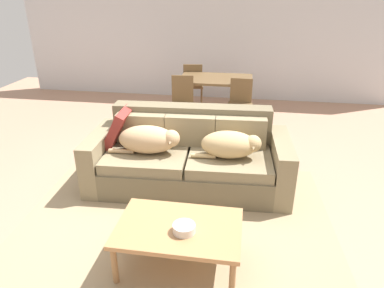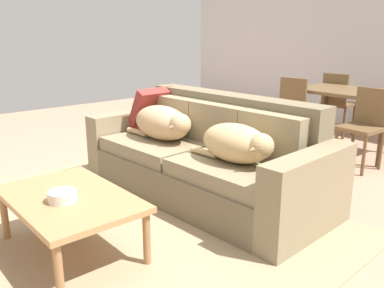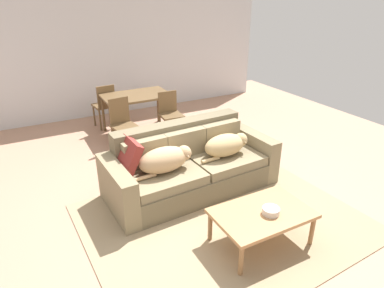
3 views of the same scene
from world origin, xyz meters
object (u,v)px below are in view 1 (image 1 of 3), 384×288
at_px(coffee_table, 179,230).
at_px(dining_chair_far_left, 193,83).
at_px(couch, 189,158).
at_px(dog_on_right_cushion, 231,145).
at_px(bowl_on_coffee_table, 184,228).
at_px(dining_chair_near_right, 240,103).
at_px(dog_on_left_cushion, 149,139).
at_px(dining_chair_near_left, 182,101).
at_px(dining_table, 216,82).
at_px(throw_pillow_by_left_arm, 118,127).

height_order(coffee_table, dining_chair_far_left, dining_chair_far_left).
bearing_deg(couch, coffee_table, -86.81).
distance_m(dog_on_right_cushion, dining_chair_far_left, 3.18).
xyz_separation_m(bowl_on_coffee_table, dining_chair_near_right, (0.33, 3.29, 0.05)).
relative_size(dog_on_left_cushion, dog_on_right_cushion, 1.07).
relative_size(bowl_on_coffee_table, dining_chair_near_right, 0.21).
relative_size(couch, dining_chair_near_left, 2.63).
xyz_separation_m(dog_on_right_cushion, dining_chair_near_right, (0.04, 1.97, -0.12)).
height_order(dog_on_right_cushion, dining_chair_far_left, dining_chair_far_left).
height_order(dog_on_left_cushion, dining_chair_near_left, dining_chair_near_left).
xyz_separation_m(couch, dining_chair_near_left, (-0.41, 1.74, 0.16)).
distance_m(dining_table, dining_chair_near_left, 0.81).
bearing_deg(throw_pillow_by_left_arm, dining_chair_near_right, 51.93).
height_order(couch, dining_chair_near_right, couch).
bearing_deg(coffee_table, dining_chair_near_left, 100.08).
distance_m(dining_table, dining_chair_far_left, 0.76).
bearing_deg(throw_pillow_by_left_arm, coffee_table, -54.10).
height_order(throw_pillow_by_left_arm, dining_chair_near_right, throw_pillow_by_left_arm).
bearing_deg(couch, dining_chair_far_left, 95.27).
xyz_separation_m(couch, dining_chair_near_right, (0.54, 1.82, 0.16)).
bearing_deg(couch, dog_on_left_cushion, -160.81).
bearing_deg(dog_on_left_cushion, dining_chair_far_left, 86.74).
height_order(coffee_table, dining_chair_near_right, dining_chair_near_right).
distance_m(couch, dining_table, 2.37).
relative_size(throw_pillow_by_left_arm, dining_chair_near_left, 0.51).
relative_size(dog_on_left_cushion, throw_pillow_by_left_arm, 1.78).
height_order(dining_chair_near_left, dining_chair_far_left, dining_chair_near_left).
xyz_separation_m(couch, throw_pillow_by_left_arm, (-0.88, 0.01, 0.34)).
distance_m(coffee_table, dining_table, 3.76).
xyz_separation_m(coffee_table, bowl_on_coffee_table, (0.06, -0.07, 0.08)).
relative_size(dog_on_right_cushion, throw_pillow_by_left_arm, 1.66).
distance_m(dog_on_left_cushion, dog_on_right_cushion, 0.93).
relative_size(couch, bowl_on_coffee_table, 12.86).
xyz_separation_m(dog_on_right_cushion, dining_chair_far_left, (-0.91, 3.04, -0.11)).
distance_m(throw_pillow_by_left_arm, dining_chair_near_right, 2.30).
relative_size(couch, dining_chair_near_right, 2.73).
relative_size(throw_pillow_by_left_arm, bowl_on_coffee_table, 2.51).
height_order(dog_on_left_cushion, dining_chair_far_left, dining_chair_far_left).
xyz_separation_m(dog_on_right_cushion, dining_table, (-0.42, 2.50, 0.07)).
bearing_deg(dining_table, bowl_on_coffee_table, -88.11).
xyz_separation_m(coffee_table, dining_table, (-0.07, 3.75, 0.32)).
height_order(dining_chair_near_left, dining_chair_near_right, dining_chair_near_left).
xyz_separation_m(dog_on_right_cushion, bowl_on_coffee_table, (-0.29, -1.32, -0.18)).
relative_size(couch, dog_on_left_cushion, 2.88).
distance_m(coffee_table, dining_chair_near_left, 3.19).
xyz_separation_m(coffee_table, dining_chair_near_left, (-0.56, 3.14, 0.13)).
xyz_separation_m(dining_table, dining_chair_far_left, (-0.49, 0.54, -0.18)).
xyz_separation_m(throw_pillow_by_left_arm, dining_table, (0.96, 2.33, 0.01)).
height_order(dog_on_left_cushion, bowl_on_coffee_table, dog_on_left_cushion).
xyz_separation_m(dog_on_left_cushion, dining_table, (0.51, 2.52, 0.06)).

